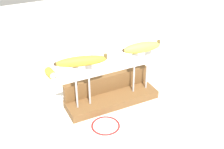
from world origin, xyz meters
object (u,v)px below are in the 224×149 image
banana_chunk_near (51,73)px  wire_coil (106,125)px  fork_stand_right (141,68)px  fork_stand_left (83,82)px  banana_raised_left (81,61)px  banana_raised_right (142,47)px

banana_chunk_near → wire_coil: banana_chunk_near is taller
fork_stand_right → wire_coil: fork_stand_right is taller
fork_stand_left → fork_stand_right: bearing=-0.0°
banana_raised_left → banana_chunk_near: bearing=97.0°
fork_stand_left → banana_raised_left: (-0.00, 0.00, 0.09)m
banana_raised_left → wire_coil: (0.04, -0.11, -0.22)m
wire_coil → fork_stand_right: bearing=27.9°
wire_coil → banana_chunk_near: bearing=100.3°
fork_stand_right → banana_raised_right: size_ratio=1.07×
wire_coil → banana_raised_right: bearing=27.9°
fork_stand_left → wire_coil: fork_stand_left is taller
banana_raised_left → banana_chunk_near: 0.38m
fork_stand_left → fork_stand_right: (0.25, -0.00, -0.00)m
banana_raised_right → fork_stand_left: bearing=-180.0°
fork_stand_left → wire_coil: bearing=-70.8°
fork_stand_right → banana_raised_left: bearing=180.0°
banana_chunk_near → banana_raised_right: bearing=-48.0°
banana_raised_right → wire_coil: 0.32m
fork_stand_right → banana_raised_left: 0.26m
banana_raised_left → banana_raised_right: banana_raised_right is taller
banana_raised_left → banana_chunk_near: (-0.04, 0.32, -0.20)m
fork_stand_left → banana_chunk_near: fork_stand_left is taller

